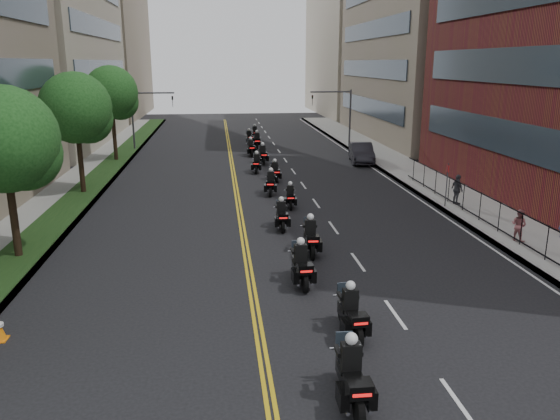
# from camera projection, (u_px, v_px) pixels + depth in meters

# --- Properties ---
(ground) EXTENTS (160.00, 160.00, 0.00)m
(ground) POSITION_uv_depth(u_px,v_px,m) (332.00, 413.00, 13.18)
(ground) COLOR black
(ground) RESTS_ON ground
(sidewalk_right) EXTENTS (4.00, 90.00, 0.15)m
(sidewalk_right) POSITION_uv_depth(u_px,v_px,m) (427.00, 181.00, 38.45)
(sidewalk_right) COLOR gray
(sidewalk_right) RESTS_ON ground
(sidewalk_left) EXTENTS (4.00, 90.00, 0.15)m
(sidewalk_left) POSITION_uv_depth(u_px,v_px,m) (75.00, 190.00, 35.82)
(sidewalk_left) COLOR gray
(sidewalk_left) RESTS_ON ground
(grass_strip) EXTENTS (2.00, 90.00, 0.04)m
(grass_strip) POSITION_uv_depth(u_px,v_px,m) (87.00, 188.00, 35.88)
(grass_strip) COLOR black
(grass_strip) RESTS_ON sidewalk_left
(building_right_far) EXTENTS (15.00, 28.00, 26.00)m
(building_right_far) POSITION_uv_depth(u_px,v_px,m) (366.00, 31.00, 86.91)
(building_right_far) COLOR #A39E83
(building_right_far) RESTS_ON ground
(building_left_far) EXTENTS (16.00, 28.00, 26.00)m
(building_left_far) POSITION_uv_depth(u_px,v_px,m) (85.00, 29.00, 82.14)
(building_left_far) COLOR #7D745C
(building_left_far) RESTS_ON ground
(iron_fence) EXTENTS (0.05, 28.00, 1.50)m
(iron_fence) POSITION_uv_depth(u_px,v_px,m) (510.00, 222.00, 25.66)
(iron_fence) COLOR black
(iron_fence) RESTS_ON sidewalk_right
(street_trees) EXTENTS (4.40, 38.40, 7.98)m
(street_trees) POSITION_uv_depth(u_px,v_px,m) (54.00, 123.00, 28.46)
(street_trees) COLOR #312215
(street_trees) RESTS_ON ground
(traffic_signal_right) EXTENTS (4.09, 0.20, 5.60)m
(traffic_signal_right) POSITION_uv_depth(u_px,v_px,m) (341.00, 109.00, 53.53)
(traffic_signal_right) COLOR #3F3F44
(traffic_signal_right) RESTS_ON ground
(traffic_signal_left) EXTENTS (4.09, 0.20, 5.60)m
(traffic_signal_left) POSITION_uv_depth(u_px,v_px,m) (143.00, 111.00, 51.43)
(traffic_signal_left) COLOR #3F3F44
(traffic_signal_left) RESTS_ON ground
(motorcycle_0) EXTENTS (0.58, 2.53, 1.87)m
(motorcycle_0) POSITION_uv_depth(u_px,v_px,m) (352.00, 378.00, 13.34)
(motorcycle_0) COLOR black
(motorcycle_0) RESTS_ON ground
(motorcycle_1) EXTENTS (0.58, 2.38, 1.75)m
(motorcycle_1) POSITION_uv_depth(u_px,v_px,m) (351.00, 315.00, 16.75)
(motorcycle_1) COLOR black
(motorcycle_1) RESTS_ON ground
(motorcycle_2) EXTENTS (0.58, 2.48, 1.83)m
(motorcycle_2) POSITION_uv_depth(u_px,v_px,m) (301.00, 266.00, 20.63)
(motorcycle_2) COLOR black
(motorcycle_2) RESTS_ON ground
(motorcycle_3) EXTENTS (0.60, 2.45, 1.80)m
(motorcycle_3) POSITION_uv_depth(u_px,v_px,m) (310.00, 238.00, 23.95)
(motorcycle_3) COLOR black
(motorcycle_3) RESTS_ON ground
(motorcycle_4) EXTENTS (0.52, 2.24, 1.66)m
(motorcycle_4) POSITION_uv_depth(u_px,v_px,m) (282.00, 216.00, 27.57)
(motorcycle_4) COLOR black
(motorcycle_4) RESTS_ON ground
(motorcycle_5) EXTENTS (0.56, 2.07, 1.53)m
(motorcycle_5) POSITION_uv_depth(u_px,v_px,m) (290.00, 197.00, 31.65)
(motorcycle_5) COLOR black
(motorcycle_5) RESTS_ON ground
(motorcycle_6) EXTENTS (0.71, 2.32, 1.71)m
(motorcycle_6) POSITION_uv_depth(u_px,v_px,m) (271.00, 184.00, 34.78)
(motorcycle_6) COLOR black
(motorcycle_6) RESTS_ON ground
(motorcycle_7) EXTENTS (0.51, 2.14, 1.58)m
(motorcycle_7) POSITION_uv_depth(u_px,v_px,m) (275.00, 172.00, 38.74)
(motorcycle_7) COLOR black
(motorcycle_7) RESTS_ON ground
(motorcycle_8) EXTENTS (0.67, 2.25, 1.66)m
(motorcycle_8) POSITION_uv_depth(u_px,v_px,m) (257.00, 164.00, 41.72)
(motorcycle_8) COLOR black
(motorcycle_8) RESTS_ON ground
(motorcycle_9) EXTENTS (0.56, 2.41, 1.78)m
(motorcycle_9) POSITION_uv_depth(u_px,v_px,m) (263.00, 155.00, 45.29)
(motorcycle_9) COLOR black
(motorcycle_9) RESTS_ON ground
(motorcycle_10) EXTENTS (0.58, 2.33, 1.72)m
(motorcycle_10) POSITION_uv_depth(u_px,v_px,m) (251.00, 148.00, 49.10)
(motorcycle_10) COLOR black
(motorcycle_10) RESTS_ON ground
(motorcycle_11) EXTENTS (0.61, 2.55, 1.88)m
(motorcycle_11) POSITION_uv_depth(u_px,v_px,m) (257.00, 142.00, 52.77)
(motorcycle_11) COLOR black
(motorcycle_11) RESTS_ON ground
(motorcycle_12) EXTENTS (0.58, 2.19, 1.62)m
(motorcycle_12) POSITION_uv_depth(u_px,v_px,m) (249.00, 138.00, 56.16)
(motorcycle_12) COLOR black
(motorcycle_12) RESTS_ON ground
(motorcycle_13) EXTENTS (0.53, 2.26, 1.67)m
(motorcycle_13) POSITION_uv_depth(u_px,v_px,m) (255.00, 133.00, 59.60)
(motorcycle_13) COLOR black
(motorcycle_13) RESTS_ON ground
(parked_sedan) EXTENTS (2.44, 5.20, 1.65)m
(parked_sedan) POSITION_uv_depth(u_px,v_px,m) (361.00, 153.00, 45.75)
(parked_sedan) COLOR black
(parked_sedan) RESTS_ON ground
(pedestrian_b) EXTENTS (0.86, 0.92, 1.51)m
(pedestrian_b) POSITION_uv_depth(u_px,v_px,m) (519.00, 225.00, 25.25)
(pedestrian_b) COLOR #9A5456
(pedestrian_b) RESTS_ON sidewalk_right
(pedestrian_c) EXTENTS (0.60, 1.10, 1.77)m
(pedestrian_c) POSITION_uv_depth(u_px,v_px,m) (457.00, 190.00, 31.69)
(pedestrian_c) COLOR #3D3D44
(pedestrian_c) RESTS_ON sidewalk_right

